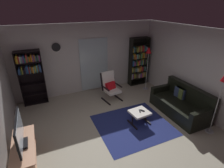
% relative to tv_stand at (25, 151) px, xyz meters
% --- Properties ---
extents(ground_plane, '(7.02, 7.02, 0.00)m').
position_rel_tv_stand_xyz_m(ground_plane, '(2.28, 0.03, -0.35)').
color(ground_plane, '#AFA893').
extents(wall_back, '(5.60, 0.06, 2.60)m').
position_rel_tv_stand_xyz_m(wall_back, '(2.28, 2.93, 0.95)').
color(wall_back, silver).
rests_on(wall_back, ground).
extents(wall_right, '(0.06, 6.00, 2.60)m').
position_rel_tv_stand_xyz_m(wall_right, '(4.98, 0.03, 0.95)').
color(wall_right, silver).
rests_on(wall_right, ground).
extents(glass_door_panel, '(1.10, 0.01, 2.00)m').
position_rel_tv_stand_xyz_m(glass_door_panel, '(2.53, 2.86, 0.70)').
color(glass_door_panel, silver).
extents(area_rug, '(2.03, 1.84, 0.01)m').
position_rel_tv_stand_xyz_m(area_rug, '(2.77, 0.21, -0.34)').
color(area_rug, navy).
rests_on(area_rug, ground).
extents(tv_stand, '(0.45, 1.26, 0.53)m').
position_rel_tv_stand_xyz_m(tv_stand, '(0.00, 0.00, 0.00)').
color(tv_stand, tan).
rests_on(tv_stand, ground).
extents(television, '(0.20, 1.00, 0.64)m').
position_rel_tv_stand_xyz_m(television, '(0.00, -0.00, 0.49)').
color(television, black).
rests_on(television, tv_stand).
extents(bookshelf_near_tv, '(0.77, 0.30, 1.87)m').
position_rel_tv_stand_xyz_m(bookshelf_near_tv, '(0.29, 2.71, 0.79)').
color(bookshelf_near_tv, black).
rests_on(bookshelf_near_tv, ground).
extents(bookshelf_near_sofa, '(0.80, 0.30, 1.98)m').
position_rel_tv_stand_xyz_m(bookshelf_near_sofa, '(4.39, 2.68, 0.63)').
color(bookshelf_near_sofa, black).
rests_on(bookshelf_near_sofa, ground).
extents(leather_sofa, '(0.89, 1.84, 0.89)m').
position_rel_tv_stand_xyz_m(leather_sofa, '(4.47, 0.18, -0.04)').
color(leather_sofa, black).
rests_on(leather_sofa, ground).
extents(lounge_armchair, '(0.66, 0.73, 1.02)m').
position_rel_tv_stand_xyz_m(lounge_armchair, '(2.78, 1.90, 0.19)').
color(lounge_armchair, black).
rests_on(lounge_armchair, ground).
extents(ottoman, '(0.56, 0.52, 0.39)m').
position_rel_tv_stand_xyz_m(ottoman, '(2.98, 0.24, -0.03)').
color(ottoman, white).
rests_on(ottoman, ground).
extents(tv_remote, '(0.09, 0.15, 0.02)m').
position_rel_tv_stand_xyz_m(tv_remote, '(3.00, 0.26, 0.05)').
color(tv_remote, black).
rests_on(tv_remote, ottoman).
extents(cell_phone, '(0.13, 0.16, 0.01)m').
position_rel_tv_stand_xyz_m(cell_phone, '(3.07, 0.25, 0.04)').
color(cell_phone, black).
rests_on(cell_phone, ottoman).
extents(floor_lamp_by_sofa, '(0.22, 0.22, 1.75)m').
position_rel_tv_stand_xyz_m(floor_lamp_by_sofa, '(4.54, -0.87, 1.03)').
color(floor_lamp_by_sofa, '#A5A5AD').
rests_on(floor_lamp_by_sofa, ground).
extents(floor_lamp_by_shelf, '(0.22, 0.22, 1.72)m').
position_rel_tv_stand_xyz_m(floor_lamp_by_shelf, '(4.44, 2.08, 1.08)').
color(floor_lamp_by_shelf, '#A5A5AD').
rests_on(floor_lamp_by_shelf, ground).
extents(wall_clock, '(0.29, 0.03, 0.29)m').
position_rel_tv_stand_xyz_m(wall_clock, '(1.21, 2.85, 1.50)').
color(wall_clock, silver).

